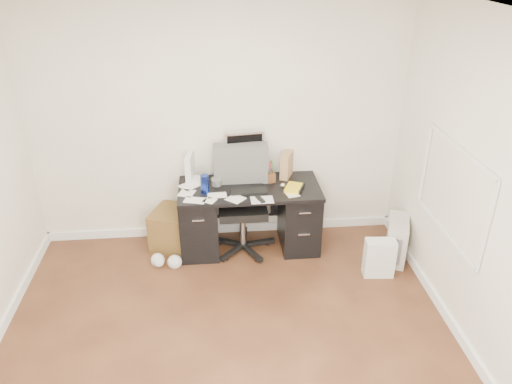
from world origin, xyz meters
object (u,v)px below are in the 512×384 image
Objects in this scene: keyboard at (249,191)px; pc_tower at (397,240)px; desk at (250,216)px; lcd_monitor at (245,155)px; office_chair at (242,202)px; wicker_basket at (175,229)px.

keyboard is 1.67m from pc_tower.
desk is 1.60m from pc_tower.
office_chair is (-0.05, -0.28, -0.43)m from lcd_monitor.
lcd_monitor is 1.17× the size of pc_tower.
pc_tower is 1.02× the size of wicker_basket.
desk is at bearing 82.49° from keyboard.
office_chair reaches higher than wicker_basket.
office_chair reaches higher than keyboard.
office_chair reaches higher than desk.
keyboard reaches higher than wicker_basket.
desk is at bearing -4.90° from wicker_basket.
keyboard is 0.84× the size of wicker_basket.
wicker_basket is (-0.81, 0.19, -0.53)m from keyboard.
lcd_monitor is at bearing 79.90° from office_chair.
lcd_monitor is (-0.03, 0.24, 0.62)m from desk.
office_chair is 2.58× the size of wicker_basket.
wicker_basket is (-0.79, -0.17, -0.79)m from lcd_monitor.
office_chair is at bearing -170.78° from pc_tower.
office_chair reaches higher than pc_tower.
lcd_monitor is 1.13m from wicker_basket.
wicker_basket is at bearing 171.78° from office_chair.
keyboard is at bearing -13.06° from wicker_basket.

